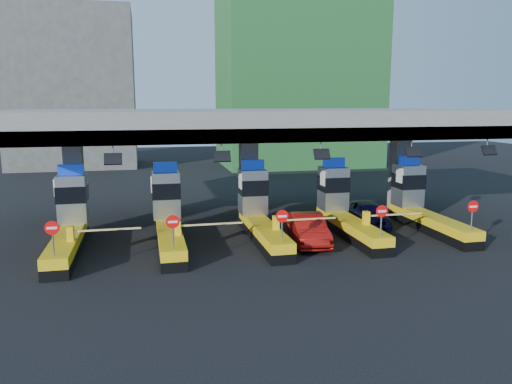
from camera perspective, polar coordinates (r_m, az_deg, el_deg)
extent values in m
plane|color=black|center=(27.96, 0.41, -5.21)|extent=(120.00, 120.00, 0.00)
cube|color=slate|center=(29.92, -0.88, 7.94)|extent=(28.00, 12.00, 1.50)
cube|color=#4C4C49|center=(24.39, 1.87, 6.49)|extent=(28.00, 0.60, 0.70)
cube|color=slate|center=(29.90, -19.98, 0.58)|extent=(1.00, 1.00, 5.50)
cube|color=slate|center=(30.26, -0.86, 1.30)|extent=(1.00, 1.00, 5.50)
cube|color=slate|center=(33.72, 16.02, 1.82)|extent=(1.00, 1.00, 5.50)
cylinder|color=slate|center=(23.71, -16.04, 4.54)|extent=(0.06, 0.06, 0.50)
cube|color=black|center=(23.55, -16.02, 3.65)|extent=(0.80, 0.38, 0.54)
cylinder|color=slate|center=(23.94, -3.97, 4.96)|extent=(0.06, 0.06, 0.50)
cube|color=black|center=(23.78, -3.88, 4.08)|extent=(0.80, 0.38, 0.54)
cylinder|color=slate|center=(25.18, 7.40, 5.15)|extent=(0.06, 0.06, 0.50)
cube|color=black|center=(25.02, 7.54, 4.32)|extent=(0.80, 0.38, 0.54)
cylinder|color=slate|center=(27.29, 17.36, 5.16)|extent=(0.06, 0.06, 0.50)
cube|color=black|center=(27.15, 17.53, 4.38)|extent=(0.80, 0.38, 0.54)
cylinder|color=slate|center=(29.79, 24.92, 5.06)|extent=(0.06, 0.06, 0.50)
cube|color=black|center=(29.66, 25.10, 4.35)|extent=(0.80, 0.38, 0.54)
cube|color=black|center=(26.55, -20.72, -6.16)|extent=(1.20, 8.00, 0.50)
cube|color=#E5B70C|center=(26.42, -20.79, -5.12)|extent=(1.20, 8.00, 0.50)
cube|color=#9EA3A8|center=(28.80, -20.22, -0.69)|extent=(1.50, 1.50, 2.60)
cube|color=black|center=(28.73, -20.26, -0.11)|extent=(1.56, 1.56, 0.90)
cube|color=#0C2DBF|center=(28.56, -20.41, 2.42)|extent=(1.30, 0.35, 0.55)
cube|color=white|center=(28.51, -21.97, 0.52)|extent=(0.06, 0.70, 0.90)
cylinder|color=slate|center=(22.76, -22.17, -5.27)|extent=(0.07, 0.07, 1.30)
cylinder|color=red|center=(22.59, -22.29, -3.82)|extent=(0.60, 0.04, 0.60)
cube|color=white|center=(22.56, -22.30, -3.84)|extent=(0.42, 0.02, 0.10)
cube|color=#E5B70C|center=(25.07, -20.46, -4.48)|extent=(0.30, 0.35, 0.70)
cube|color=white|center=(24.87, -16.70, -4.14)|extent=(3.20, 0.08, 0.08)
cube|color=black|center=(26.29, -9.82, -5.80)|extent=(1.20, 8.00, 0.50)
cube|color=#E5B70C|center=(26.15, -9.85, -4.75)|extent=(1.20, 8.00, 0.50)
cube|color=#9EA3A8|center=(28.55, -10.23, -0.31)|extent=(1.50, 1.50, 2.60)
cube|color=black|center=(28.48, -10.25, 0.27)|extent=(1.56, 1.56, 0.90)
cube|color=#0C2DBF|center=(28.31, -10.33, 2.83)|extent=(1.30, 0.35, 0.55)
cube|color=white|center=(28.12, -11.88, 0.92)|extent=(0.06, 0.70, 0.90)
cylinder|color=slate|center=(22.45, -9.46, -4.85)|extent=(0.07, 0.07, 1.30)
cylinder|color=red|center=(22.27, -9.50, -3.38)|extent=(0.60, 0.04, 0.60)
cube|color=white|center=(22.25, -9.49, -3.39)|extent=(0.42, 0.02, 0.10)
cube|color=#E5B70C|center=(24.86, -8.95, -4.07)|extent=(0.30, 0.35, 0.70)
cube|color=white|center=(24.99, -5.17, -3.68)|extent=(3.20, 0.08, 0.08)
cube|color=black|center=(26.96, 0.89, -5.24)|extent=(1.20, 8.00, 0.50)
cube|color=#E5B70C|center=(26.83, 0.90, -4.21)|extent=(1.20, 8.00, 0.50)
cube|color=#9EA3A8|center=(29.17, -0.38, 0.07)|extent=(1.50, 1.50, 2.60)
cube|color=black|center=(29.10, -0.37, 0.65)|extent=(1.56, 1.56, 0.90)
cube|color=#0C2DBF|center=(28.94, -0.38, 3.15)|extent=(1.30, 0.35, 0.55)
cube|color=white|center=(28.61, -1.82, 1.29)|extent=(0.06, 0.70, 0.90)
cylinder|color=slate|center=(23.23, 2.98, -4.21)|extent=(0.07, 0.07, 1.30)
cylinder|color=red|center=(23.06, 3.01, -2.78)|extent=(0.60, 0.04, 0.60)
cube|color=white|center=(23.04, 3.03, -2.80)|extent=(0.42, 0.02, 0.10)
cube|color=#E5B70C|center=(25.64, 2.29, -3.52)|extent=(0.30, 0.35, 0.70)
cube|color=white|center=(26.08, 5.80, -3.10)|extent=(3.20, 0.08, 0.08)
cube|color=black|center=(28.51, 10.75, -4.57)|extent=(1.20, 8.00, 0.50)
cube|color=#E5B70C|center=(28.39, 10.78, -3.59)|extent=(1.20, 8.00, 0.50)
cube|color=#9EA3A8|center=(30.61, 8.81, 0.43)|extent=(1.50, 1.50, 2.60)
cube|color=black|center=(30.54, 8.84, 0.98)|extent=(1.56, 1.56, 0.90)
cube|color=#0C2DBF|center=(30.38, 8.89, 3.37)|extent=(1.30, 0.35, 0.55)
cube|color=white|center=(29.94, 7.63, 1.60)|extent=(0.06, 0.70, 0.90)
cylinder|color=slate|center=(25.01, 14.11, -3.47)|extent=(0.07, 0.07, 1.30)
cylinder|color=red|center=(24.85, 14.20, -2.14)|extent=(0.60, 0.04, 0.60)
cube|color=white|center=(24.83, 14.22, -2.15)|extent=(0.42, 0.02, 0.10)
cube|color=#E5B70C|center=(27.33, 12.49, -2.90)|extent=(0.30, 0.35, 0.70)
cube|color=white|center=(28.04, 15.56, -2.49)|extent=(3.20, 0.08, 0.08)
cube|color=black|center=(30.80, 19.34, -3.87)|extent=(1.20, 8.00, 0.50)
cube|color=#E5B70C|center=(30.69, 19.40, -2.96)|extent=(1.20, 8.00, 0.50)
cube|color=#9EA3A8|center=(32.75, 16.98, 0.74)|extent=(1.50, 1.50, 2.60)
cube|color=black|center=(32.69, 17.03, 1.25)|extent=(1.56, 1.56, 0.90)
cube|color=#0C2DBF|center=(32.54, 17.13, 3.48)|extent=(1.30, 0.35, 0.55)
cube|color=white|center=(32.00, 16.06, 1.84)|extent=(0.06, 0.70, 0.90)
cylinder|color=slate|center=(27.59, 23.44, -2.74)|extent=(0.07, 0.07, 1.30)
cylinder|color=red|center=(27.45, 23.56, -1.53)|extent=(0.60, 0.04, 0.60)
cube|color=white|center=(27.43, 23.59, -1.54)|extent=(0.42, 0.02, 0.10)
cube|color=#E5B70C|center=(29.77, 21.25, -2.29)|extent=(0.30, 0.35, 0.70)
cube|color=white|center=(30.69, 23.83, -1.92)|extent=(3.20, 0.08, 0.08)
cube|color=#1E5926|center=(61.37, 4.79, 16.29)|extent=(18.00, 12.00, 28.00)
cube|color=#4C4C49|center=(62.79, -20.24, 11.00)|extent=(14.00, 10.00, 18.00)
imported|color=black|center=(31.19, 12.83, -2.47)|extent=(2.29, 4.46, 1.45)
imported|color=#9B100B|center=(26.80, 5.94, -4.21)|extent=(2.22, 4.92, 1.57)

